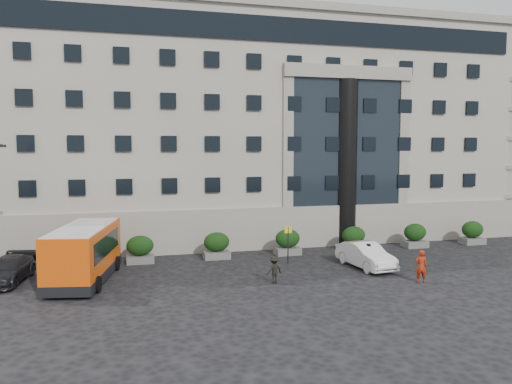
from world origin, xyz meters
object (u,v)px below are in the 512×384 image
Objects in this scene: hedge_d at (354,238)px; bus_stop_sign at (288,238)px; hedge_e at (415,235)px; parked_car_d at (30,246)px; hedge_a at (140,249)px; parked_car_c at (8,270)px; pedestrian_a at (421,266)px; hedge_b at (217,245)px; pedestrian_c at (274,270)px; minibus at (84,251)px; red_truck at (35,226)px; hedge_f at (472,232)px; pedestrian_b at (368,256)px; white_taxi at (366,255)px; hedge_c at (288,242)px.

hedge_d is 6.76m from bus_stop_sign.
hedge_e reaches higher than parked_car_d.
hedge_a is at bearing 180.00° from hedge_e.
bus_stop_sign is 17.03m from parked_car_c.
pedestrian_a is (15.41, -9.11, 0.02)m from hedge_a.
bus_stop_sign reaches higher than hedge_e.
hedge_b is 7.37m from pedestrian_c.
parked_car_d is 3.53× the size of pedestrian_c.
red_truck is (-4.74, 13.34, -0.38)m from minibus.
hedge_a is 1.00× the size of hedge_e.
hedge_e is at bearing 0.00° from hedge_a.
minibus is 11.00m from pedestrian_c.
hedge_f reaches higher than parked_car_d.
pedestrian_b reaches higher than parked_car_c.
hedge_a is 1.00× the size of hedge_d.
hedge_f is at bearing 0.00° from hedge_a.
pedestrian_a is (22.91, -13.24, 0.18)m from parked_car_d.
white_taxi is (-1.60, -5.06, -0.12)m from hedge_d.
hedge_f is (20.80, 0.00, 0.00)m from hedge_b.
hedge_c is (10.40, 0.00, 0.00)m from hedge_a.
hedge_b is at bearing -41.85° from pedestrian_b.
hedge_a is 8.09m from parked_car_c.
pedestrian_a is at bearing -6.64° from parked_car_c.
parked_car_c is 21.60m from white_taxi.
hedge_f is 20.06m from pedestrian_c.
hedge_a is 1.00× the size of hedge_f.
hedge_f is 0.73× the size of bus_stop_sign.
hedge_e is 0.73× the size of bus_stop_sign.
pedestrian_a is (-10.59, -9.11, 0.02)m from hedge_f.
hedge_d is 19.26m from minibus.
hedge_b is 1.00× the size of hedge_c.
bus_stop_sign is (4.30, -2.80, 0.80)m from hedge_b.
hedge_a is 0.37× the size of parked_car_c.
bus_stop_sign is (9.50, -2.80, 0.80)m from hedge_a.
pedestrian_b reaches higher than parked_car_d.
pedestrian_a is (5.91, -6.31, -0.79)m from bus_stop_sign.
hedge_e is at bearing -152.49° from pedestrian_b.
white_taxi is at bearing 6.98° from minibus.
hedge_e is 1.00× the size of hedge_f.
hedge_f is 33.75m from parked_car_d.
hedge_d is 1.19× the size of pedestrian_c.
pedestrian_c is (10.48, -3.19, -0.98)m from minibus.
minibus reaches higher than hedge_c.
hedge_c and hedge_f have the same top height.
minibus reaches higher than parked_car_d.
white_taxi is 0.28m from pedestrian_b.
hedge_b is at bearing -18.08° from parked_car_d.
white_taxi is 4.29m from pedestrian_a.
hedge_b is 10.15m from white_taxi.
hedge_f is at bearing -121.61° from pedestrian_a.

